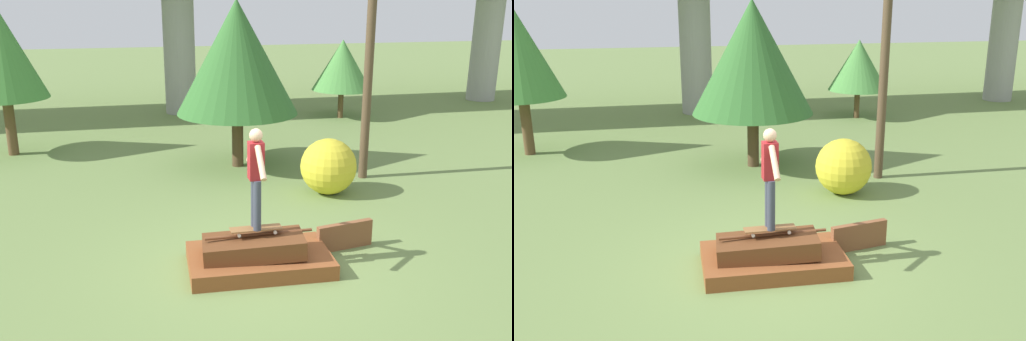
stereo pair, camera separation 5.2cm
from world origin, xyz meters
The scene contains 9 objects.
ground_plane centered at (0.00, 0.00, 0.00)m, with size 80.00×80.00×0.00m, color olive.
scrap_pile centered at (-0.03, -0.02, 0.21)m, with size 2.24×1.39×0.59m.
scrap_plank_loose centered at (1.55, 0.37, 0.23)m, with size 1.02×0.29×0.46m.
skateboard centered at (-0.05, 0.00, 0.66)m, with size 0.80×0.22×0.09m.
skater centered at (-0.05, 0.00, 1.57)m, with size 0.22×1.07×1.56m.
tree_behind_left centered at (0.72, 5.53, 2.67)m, with size 2.93×2.93×4.02m.
tree_behind_right centered at (-4.92, 7.86, 2.66)m, with size 2.17×2.17×3.84m.
tree_mid_back centered at (5.28, 10.47, 1.80)m, with size 2.03×2.03×2.66m.
bush_yellow_flowering centered at (2.21, 3.08, 0.60)m, with size 1.20×1.20×1.20m.
Camera 1 is at (-1.81, -7.87, 4.09)m, focal length 40.00 mm.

